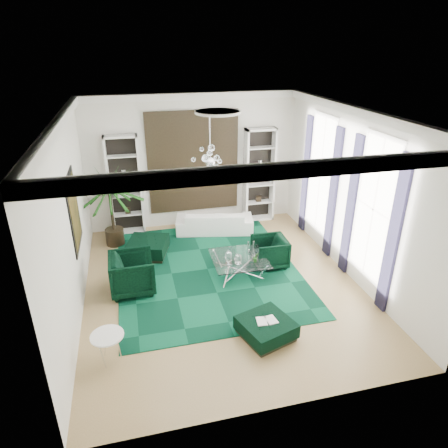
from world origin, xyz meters
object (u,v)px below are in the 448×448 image
object	(u,v)px
armchair_left	(132,273)
side_table	(109,348)
ottoman_front	(266,329)
palm	(110,198)
armchair_right	(270,252)
ottoman_side	(148,248)
coffee_table	(239,266)
sofa	(215,221)

from	to	relation	value
armchair_left	side_table	world-z (taller)	armchair_left
ottoman_front	palm	bearing A→B (deg)	121.06
armchair_left	armchair_right	world-z (taller)	armchair_left
side_table	ottoman_side	bearing A→B (deg)	76.04
armchair_right	ottoman_front	xyz separation A→B (m)	(-0.95, -2.47, -0.19)
ottoman_front	palm	size ratio (longest dim) A/B	0.33
armchair_left	ottoman_front	world-z (taller)	armchair_left
ottoman_side	side_table	xyz separation A→B (m)	(-0.90, -3.63, 0.06)
ottoman_side	palm	world-z (taller)	palm
side_table	palm	bearing A→B (deg)	88.98
armchair_left	palm	bearing A→B (deg)	8.36
coffee_table	palm	world-z (taller)	palm
sofa	armchair_right	size ratio (longest dim) A/B	2.70
armchair_left	armchair_right	bearing A→B (deg)	-85.59
ottoman_side	ottoman_front	bearing A→B (deg)	-62.61
sofa	armchair_right	distance (m)	2.36
sofa	ottoman_side	size ratio (longest dim) A/B	2.28
ottoman_front	palm	distance (m)	5.42
coffee_table	ottoman_front	size ratio (longest dim) A/B	1.42
sofa	palm	size ratio (longest dim) A/B	0.81
palm	side_table	bearing A→B (deg)	-91.02
ottoman_front	side_table	bearing A→B (deg)	178.99
sofa	coffee_table	world-z (taller)	sofa
ottoman_side	side_table	distance (m)	3.75
coffee_table	ottoman_side	distance (m)	2.48
sofa	armchair_left	xyz separation A→B (m)	(-2.39, -2.51, 0.12)
coffee_table	side_table	world-z (taller)	side_table
ottoman_front	sofa	bearing A→B (deg)	89.27
armchair_right	armchair_left	bearing A→B (deg)	-82.66
armchair_left	armchair_right	xyz separation A→B (m)	(3.28, 0.32, -0.07)
side_table	ottoman_front	bearing A→B (deg)	-1.01
side_table	sofa	bearing A→B (deg)	58.10
coffee_table	palm	xyz separation A→B (m)	(-2.85, 2.29, 1.12)
armchair_right	ottoman_side	bearing A→B (deg)	-111.22
sofa	ottoman_side	xyz separation A→B (m)	(-1.97, -0.98, -0.11)
sofa	armchair_left	distance (m)	3.47
ottoman_side	side_table	size ratio (longest dim) A/B	1.70
ottoman_front	side_table	xyz separation A→B (m)	(-2.81, 0.05, 0.09)
armchair_left	armchair_right	distance (m)	3.29
ottoman_side	ottoman_front	size ratio (longest dim) A/B	1.08
coffee_table	armchair_right	bearing A→B (deg)	15.17
armchair_right	ottoman_front	size ratio (longest dim) A/B	0.91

